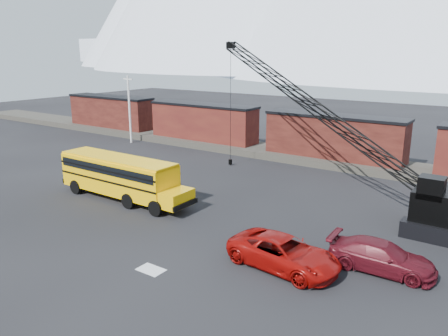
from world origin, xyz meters
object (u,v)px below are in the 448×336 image
at_px(school_bus, 122,176).
at_px(red_pickup, 284,253).
at_px(maroon_suv, 381,257).
at_px(crawler_crane, 313,106).

distance_m(school_bus, red_pickup, 15.16).
relative_size(red_pickup, maroon_suv, 1.12).
bearing_deg(red_pickup, crawler_crane, 24.56).
height_order(red_pickup, crawler_crane, crawler_crane).
bearing_deg(crawler_crane, maroon_suv, -49.96).
relative_size(red_pickup, crawler_crane, 0.25).
distance_m(red_pickup, maroon_suv, 4.88).
relative_size(school_bus, red_pickup, 1.97).
height_order(maroon_suv, crawler_crane, crawler_crane).
xyz_separation_m(school_bus, maroon_suv, (19.04, -0.23, -1.03)).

